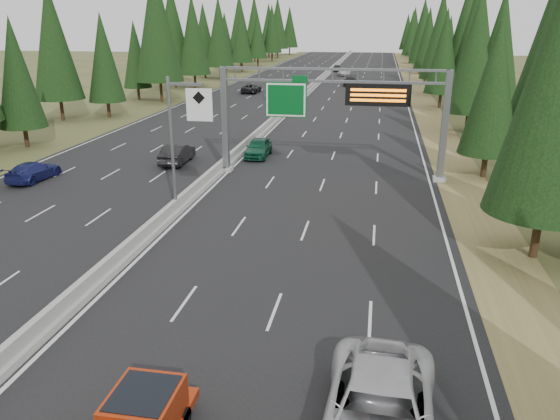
% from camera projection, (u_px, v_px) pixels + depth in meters
% --- Properties ---
extents(road, '(32.00, 260.00, 0.08)m').
position_uv_depth(road, '(303.00, 97.00, 83.89)').
color(road, black).
rests_on(road, ground).
extents(shoulder_right, '(3.60, 260.00, 0.06)m').
position_uv_depth(shoulder_right, '(422.00, 99.00, 80.91)').
color(shoulder_right, olive).
rests_on(shoulder_right, ground).
extents(shoulder_left, '(3.60, 260.00, 0.06)m').
position_uv_depth(shoulder_left, '(192.00, 94.00, 86.88)').
color(shoulder_left, '#3E4822').
rests_on(shoulder_left, ground).
extents(median_barrier, '(0.70, 260.00, 0.85)m').
position_uv_depth(median_barrier, '(303.00, 94.00, 83.77)').
color(median_barrier, gray).
rests_on(median_barrier, road).
extents(sign_gantry, '(16.75, 0.98, 7.80)m').
position_uv_depth(sign_gantry, '(340.00, 106.00, 38.73)').
color(sign_gantry, slate).
rests_on(sign_gantry, road).
extents(hov_sign_pole, '(2.80, 0.50, 8.00)m').
position_uv_depth(hov_sign_pole, '(181.00, 137.00, 31.08)').
color(hov_sign_pole, slate).
rests_on(hov_sign_pole, road).
extents(tree_row_right, '(11.59, 239.45, 18.14)m').
position_uv_depth(tree_row_right, '(471.00, 41.00, 65.43)').
color(tree_row_right, black).
rests_on(tree_row_right, ground).
extents(tree_row_left, '(11.77, 239.81, 18.79)m').
position_uv_depth(tree_row_left, '(159.00, 33.00, 82.41)').
color(tree_row_left, black).
rests_on(tree_row_left, ground).
extents(silver_minivan, '(3.33, 6.75, 1.84)m').
position_uv_depth(silver_minivan, '(379.00, 414.00, 14.59)').
color(silver_minivan, '#BCBBC0').
rests_on(silver_minivan, road).
extents(car_ahead_green, '(1.90, 4.60, 1.56)m').
position_uv_depth(car_ahead_green, '(258.00, 148.00, 46.13)').
color(car_ahead_green, '#124F35').
rests_on(car_ahead_green, road).
extents(car_ahead_dkred, '(1.80, 4.61, 1.50)m').
position_uv_depth(car_ahead_dkred, '(369.00, 97.00, 77.09)').
color(car_ahead_dkred, '#52100B').
rests_on(car_ahead_dkred, road).
extents(car_ahead_dkgrey, '(2.23, 5.45, 1.58)m').
position_uv_depth(car_ahead_dkgrey, '(350.00, 81.00, 97.37)').
color(car_ahead_dkgrey, black).
rests_on(car_ahead_dkgrey, road).
extents(car_ahead_white, '(2.49, 5.29, 1.46)m').
position_uv_depth(car_ahead_white, '(344.00, 72.00, 115.89)').
color(car_ahead_white, silver).
rests_on(car_ahead_white, road).
extents(car_ahead_far, '(2.14, 4.51, 1.49)m').
position_uv_depth(car_ahead_far, '(337.00, 68.00, 126.07)').
color(car_ahead_far, black).
rests_on(car_ahead_far, road).
extents(car_onc_near, '(1.80, 4.79, 1.56)m').
position_uv_depth(car_onc_near, '(177.00, 154.00, 43.96)').
color(car_onc_near, black).
rests_on(car_onc_near, road).
extents(car_onc_blue, '(2.21, 4.80, 1.36)m').
position_uv_depth(car_onc_blue, '(34.00, 171.00, 39.28)').
color(car_onc_blue, navy).
rests_on(car_onc_blue, road).
extents(car_onc_white, '(2.15, 4.85, 1.62)m').
position_uv_depth(car_onc_white, '(274.00, 92.00, 82.27)').
color(car_onc_white, silver).
rests_on(car_onc_white, road).
extents(car_onc_far, '(2.50, 5.35, 1.48)m').
position_uv_depth(car_onc_far, '(251.00, 88.00, 87.76)').
color(car_onc_far, black).
rests_on(car_onc_far, road).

